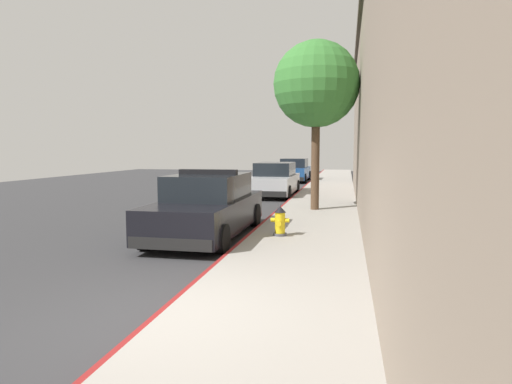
{
  "coord_description": "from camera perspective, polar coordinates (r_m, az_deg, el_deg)",
  "views": [
    {
      "loc": [
        2.24,
        -5.05,
        2.18
      ],
      "look_at": [
        -0.22,
        6.82,
        1.0
      ],
      "focal_mm": 30.87,
      "sensor_mm": 36.0,
      "label": 1
    }
  ],
  "objects": [
    {
      "name": "ground_plane",
      "position": [
        16.73,
        -12.92,
        -2.42
      ],
      "size": [
        31.34,
        60.0,
        0.2
      ],
      "primitive_type": "cube",
      "color": "#353538"
    },
    {
      "name": "parked_car_dark_far",
      "position": [
        30.08,
        4.98,
        2.79
      ],
      "size": [
        1.94,
        4.84,
        1.56
      ],
      "color": "navy",
      "rests_on": "ground"
    },
    {
      "name": "sidewalk_pavement",
      "position": [
        15.23,
        8.08,
        -2.46
      ],
      "size": [
        2.62,
        60.0,
        0.14
      ],
      "primitive_type": "cube",
      "color": "#9E9991",
      "rests_on": "ground"
    },
    {
      "name": "curb_painted_edge",
      "position": [
        15.37,
        3.05,
        -2.34
      ],
      "size": [
        0.08,
        60.0,
        0.14
      ],
      "primitive_type": "cube",
      "color": "maroon",
      "rests_on": "ground"
    },
    {
      "name": "parked_car_silver_ahead",
      "position": [
        20.71,
        2.45,
        1.56
      ],
      "size": [
        1.94,
        4.84,
        1.56
      ],
      "color": "#B2B5BA",
      "rests_on": "ground"
    },
    {
      "name": "police_cruiser",
      "position": [
        11.05,
        -6.28,
        -1.94
      ],
      "size": [
        1.94,
        4.84,
        1.68
      ],
      "color": "black",
      "rests_on": "ground"
    },
    {
      "name": "storefront_building",
      "position": [
        14.55,
        27.65,
        9.88
      ],
      "size": [
        7.29,
        27.13,
        6.86
      ],
      "color": "gray",
      "rests_on": "ground"
    },
    {
      "name": "street_tree",
      "position": [
        15.16,
        7.82,
        13.57
      ],
      "size": [
        2.86,
        2.86,
        5.63
      ],
      "color": "brown",
      "rests_on": "sidewalk_pavement"
    },
    {
      "name": "fire_hydrant",
      "position": [
        10.44,
        3.13,
        -3.78
      ],
      "size": [
        0.44,
        0.4,
        0.76
      ],
      "color": "#4C4C51",
      "rests_on": "sidewalk_pavement"
    }
  ]
}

